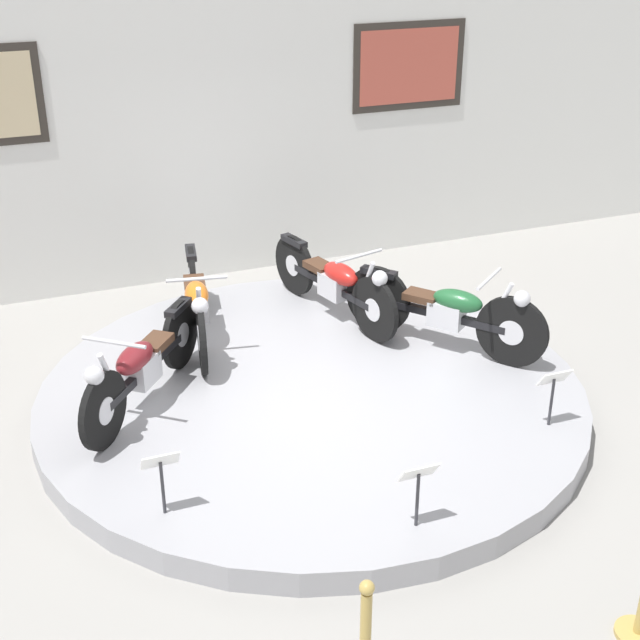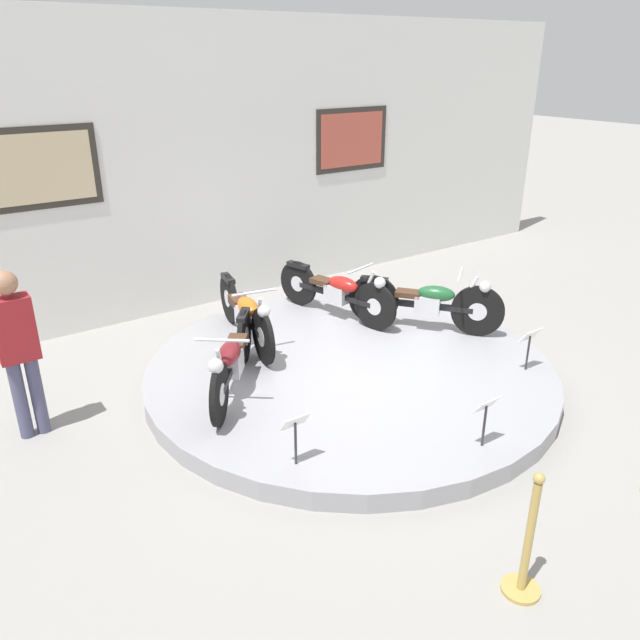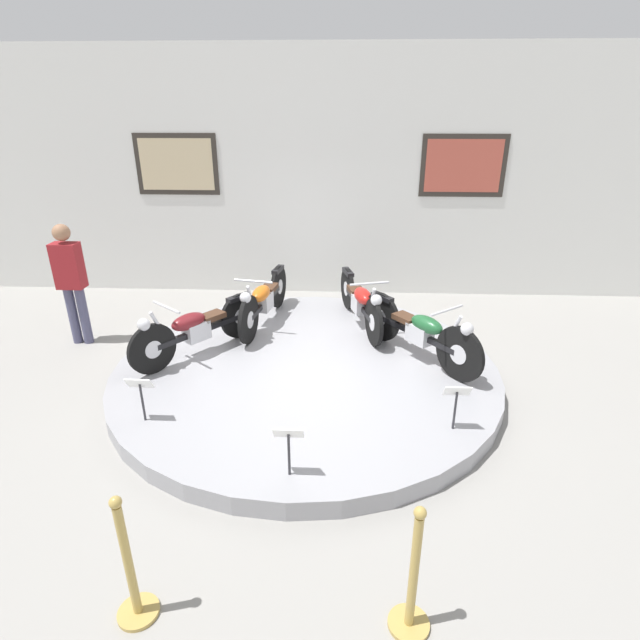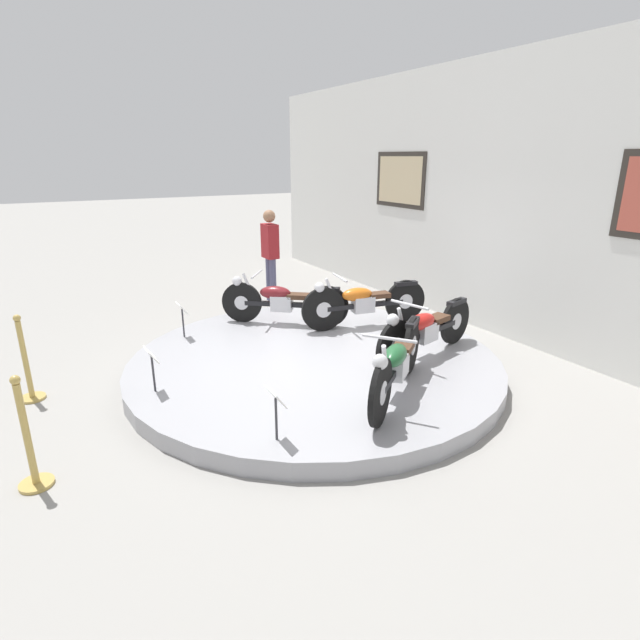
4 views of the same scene
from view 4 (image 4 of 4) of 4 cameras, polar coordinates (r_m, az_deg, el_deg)
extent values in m
plane|color=gray|center=(6.56, -0.59, -5.80)|extent=(60.00, 60.00, 0.00)
cylinder|color=#99999E|center=(6.52, -0.60, -5.00)|extent=(4.74, 4.74, 0.20)
cube|color=silver|center=(8.13, 20.50, 12.69)|extent=(14.00, 0.20, 4.09)
cube|color=#2D2823|center=(9.77, 9.13, 15.53)|extent=(1.40, 0.02, 1.00)
cube|color=#C6B289|center=(9.77, 9.11, 15.53)|extent=(1.24, 0.02, 0.84)
cylinder|color=black|center=(7.83, -8.92, 2.00)|extent=(0.44, 0.53, 0.63)
cylinder|color=silver|center=(7.83, -8.92, 2.00)|extent=(0.19, 0.21, 0.22)
cylinder|color=black|center=(7.54, 0.92, 1.58)|extent=(0.44, 0.53, 0.63)
cylinder|color=silver|center=(7.54, 0.92, 1.58)|extent=(0.19, 0.21, 0.22)
cube|color=black|center=(7.65, -4.10, 1.80)|extent=(0.83, 1.01, 0.07)
cube|color=silver|center=(7.66, -4.39, 1.96)|extent=(0.36, 0.37, 0.24)
ellipsoid|color=maroon|center=(7.64, -5.15, 3.14)|extent=(0.47, 0.51, 0.20)
cube|color=#472D1E|center=(7.57, -2.49, 2.75)|extent=(0.36, 0.37, 0.07)
cube|color=black|center=(7.46, 0.93, 3.55)|extent=(0.30, 0.34, 0.06)
cylinder|color=silver|center=(7.73, -7.94, 3.38)|extent=(0.19, 0.22, 0.54)
cylinder|color=silver|center=(7.64, -7.25, 5.24)|extent=(0.44, 0.36, 0.03)
sphere|color=silver|center=(7.76, -9.46, 4.43)|extent=(0.15, 0.15, 0.15)
cylinder|color=black|center=(7.32, 0.38, 1.22)|extent=(0.17, 0.66, 0.66)
cylinder|color=silver|center=(7.32, 0.38, 1.22)|extent=(0.11, 0.24, 0.23)
cylinder|color=black|center=(7.86, 9.69, 2.16)|extent=(0.17, 0.66, 0.66)
cylinder|color=silver|center=(7.86, 9.69, 2.16)|extent=(0.11, 0.24, 0.23)
cube|color=black|center=(7.56, 5.20, 1.71)|extent=(0.29, 1.23, 0.07)
cube|color=silver|center=(7.54, 4.93, 1.83)|extent=(0.25, 0.35, 0.24)
ellipsoid|color=#D16619|center=(7.46, 4.26, 2.93)|extent=(0.30, 0.51, 0.20)
cube|color=#472D1E|center=(7.62, 6.74, 2.87)|extent=(0.25, 0.35, 0.07)
cube|color=black|center=(7.79, 9.80, 4.15)|extent=(0.16, 0.37, 0.06)
cylinder|color=silver|center=(7.31, 1.48, 2.83)|extent=(0.09, 0.25, 0.54)
cylinder|color=silver|center=(7.29, 2.29, 4.87)|extent=(0.54, 0.13, 0.03)
sphere|color=silver|center=(7.21, -0.07, 3.76)|extent=(0.15, 0.15, 0.15)
cylinder|color=black|center=(6.01, 8.52, -2.95)|extent=(0.22, 0.64, 0.64)
cylinder|color=silver|center=(6.01, 8.52, -2.95)|extent=(0.12, 0.23, 0.22)
cylinder|color=black|center=(7.08, 15.17, -0.11)|extent=(0.22, 0.64, 0.64)
cylinder|color=silver|center=(7.08, 15.17, -0.11)|extent=(0.12, 0.23, 0.22)
cube|color=black|center=(6.54, 12.12, -1.42)|extent=(0.38, 1.22, 0.07)
cube|color=silver|center=(6.50, 11.94, -1.33)|extent=(0.27, 0.36, 0.24)
ellipsoid|color=red|center=(6.37, 11.52, -0.19)|extent=(0.33, 0.52, 0.20)
cube|color=#472D1E|center=(6.67, 13.26, 0.17)|extent=(0.27, 0.36, 0.07)
cube|color=black|center=(7.01, 15.36, 2.01)|extent=(0.19, 0.37, 0.06)
cylinder|color=silver|center=(6.06, 9.46, -0.82)|extent=(0.11, 0.25, 0.54)
cylinder|color=silver|center=(6.06, 10.20, 1.74)|extent=(0.53, 0.17, 0.03)
sphere|color=silver|center=(5.86, 8.32, 0.01)|extent=(0.15, 0.15, 0.15)
cylinder|color=black|center=(4.82, 6.93, -8.23)|extent=(0.46, 0.56, 0.67)
cylinder|color=silver|center=(4.82, 6.93, -8.23)|extent=(0.20, 0.23, 0.24)
cylinder|color=black|center=(6.03, 10.39, -2.85)|extent=(0.46, 0.56, 0.67)
cylinder|color=silver|center=(6.03, 10.39, -2.85)|extent=(0.20, 0.23, 0.24)
cube|color=black|center=(5.42, 8.86, -5.24)|extent=(0.82, 1.02, 0.07)
cube|color=silver|center=(5.37, 8.77, -5.21)|extent=(0.35, 0.38, 0.24)
ellipsoid|color=#1E562D|center=(5.22, 8.59, -4.00)|extent=(0.47, 0.51, 0.20)
cube|color=#472D1E|center=(5.56, 9.47, -3.07)|extent=(0.35, 0.38, 0.07)
cube|color=black|center=(5.93, 10.55, -0.27)|extent=(0.30, 0.35, 0.06)
cylinder|color=silver|center=(4.87, 7.49, -5.39)|extent=(0.19, 0.22, 0.54)
cylinder|color=silver|center=(4.87, 7.95, -2.11)|extent=(0.44, 0.36, 0.03)
sphere|color=silver|center=(4.63, 6.88, -4.77)|extent=(0.15, 0.15, 0.15)
cylinder|color=#333338|center=(7.36, -15.37, -0.34)|extent=(0.02, 0.02, 0.42)
cube|color=white|center=(7.30, -15.52, 1.33)|extent=(0.26, 0.11, 0.15)
cylinder|color=#333338|center=(5.78, -18.50, -5.83)|extent=(0.02, 0.02, 0.42)
cube|color=white|center=(5.69, -18.73, -3.76)|extent=(0.26, 0.11, 0.15)
cylinder|color=#333338|center=(4.61, -5.02, -11.22)|extent=(0.02, 0.02, 0.42)
cube|color=white|center=(4.51, -5.10, -8.73)|extent=(0.26, 0.11, 0.15)
cylinder|color=#4C4C6B|center=(9.70, -5.80, 4.72)|extent=(0.13, 0.13, 0.84)
cylinder|color=#4C4C6B|center=(9.56, -5.41, 4.53)|extent=(0.13, 0.13, 0.84)
cube|color=maroon|center=(9.49, -5.74, 8.96)|extent=(0.36, 0.22, 0.63)
sphere|color=#9E7051|center=(9.43, -5.83, 11.72)|extent=(0.23, 0.23, 0.23)
cylinder|color=tan|center=(6.71, -29.99, -7.70)|extent=(0.28, 0.28, 0.03)
cylinder|color=tan|center=(6.55, -30.62, -4.06)|extent=(0.06, 0.06, 0.95)
sphere|color=tan|center=(6.39, -31.35, 0.19)|extent=(0.08, 0.08, 0.08)
cylinder|color=tan|center=(5.09, -29.64, -15.94)|extent=(0.28, 0.28, 0.03)
cylinder|color=tan|center=(4.86, -30.49, -11.39)|extent=(0.06, 0.06, 0.95)
sphere|color=tan|center=(4.66, -31.49, -5.87)|extent=(0.08, 0.08, 0.08)
camera|label=1|loc=(8.45, -57.87, 20.18)|focal=50.00mm
camera|label=2|loc=(9.56, -46.02, 18.31)|focal=35.00mm
camera|label=3|loc=(5.49, -60.71, 14.88)|focal=28.00mm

